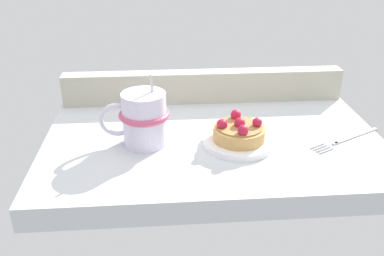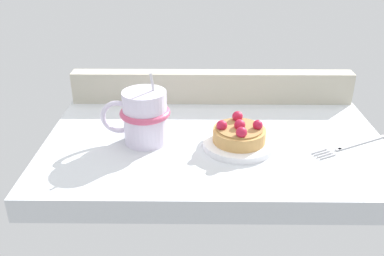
{
  "view_description": "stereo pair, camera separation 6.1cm",
  "coord_description": "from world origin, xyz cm",
  "px_view_note": "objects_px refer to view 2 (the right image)",
  "views": [
    {
      "loc": [
        -9.74,
        -71.02,
        37.14
      ],
      "look_at": [
        -4.33,
        -2.42,
        3.27
      ],
      "focal_mm": 39.28,
      "sensor_mm": 36.0,
      "label": 1
    },
    {
      "loc": [
        -3.67,
        -71.23,
        37.14
      ],
      "look_at": [
        -4.33,
        -2.42,
        3.27
      ],
      "focal_mm": 39.28,
      "sensor_mm": 36.0,
      "label": 2
    }
  ],
  "objects_px": {
    "raspberry_tart": "(239,133)",
    "dessert_fork": "(351,145)",
    "dessert_plate": "(239,144)",
    "coffee_mug": "(144,117)"
  },
  "relations": [
    {
      "from": "raspberry_tart",
      "to": "dessert_plate",
      "type": "bearing_deg",
      "value": 8.2
    },
    {
      "from": "dessert_plate",
      "to": "dessert_fork",
      "type": "height_order",
      "value": "dessert_plate"
    },
    {
      "from": "dessert_plate",
      "to": "raspberry_tart",
      "type": "xyz_separation_m",
      "value": [
        -0.0,
        -0.0,
        0.02
      ]
    },
    {
      "from": "coffee_mug",
      "to": "dessert_fork",
      "type": "bearing_deg",
      "value": -2.68
    },
    {
      "from": "raspberry_tart",
      "to": "coffee_mug",
      "type": "distance_m",
      "value": 0.18
    },
    {
      "from": "dessert_plate",
      "to": "coffee_mug",
      "type": "xyz_separation_m",
      "value": [
        -0.17,
        0.02,
        0.05
      ]
    },
    {
      "from": "coffee_mug",
      "to": "raspberry_tart",
      "type": "bearing_deg",
      "value": -6.16
    },
    {
      "from": "dessert_plate",
      "to": "raspberry_tart",
      "type": "relative_size",
      "value": 1.37
    },
    {
      "from": "raspberry_tart",
      "to": "dessert_fork",
      "type": "xyz_separation_m",
      "value": [
        0.21,
        0.0,
        -0.02
      ]
    },
    {
      "from": "dessert_plate",
      "to": "dessert_fork",
      "type": "distance_m",
      "value": 0.21
    }
  ]
}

